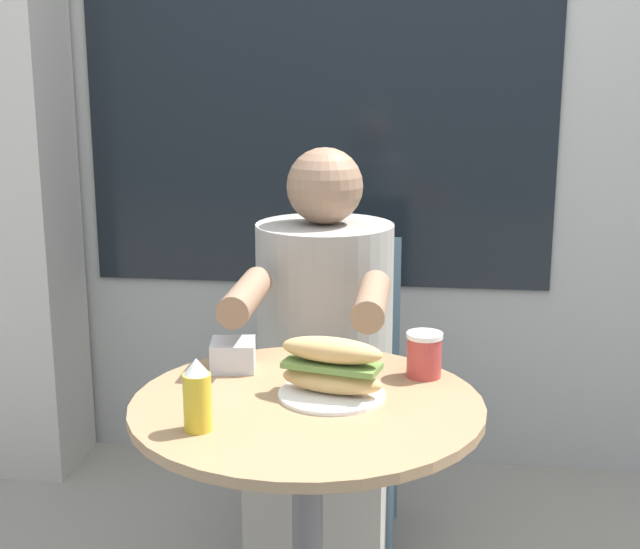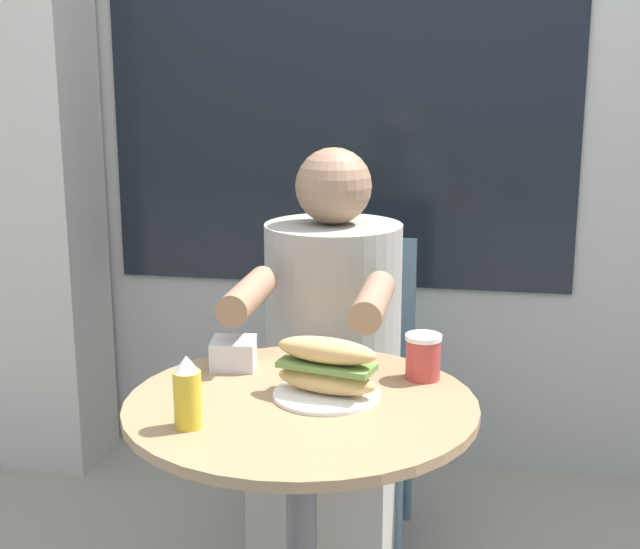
% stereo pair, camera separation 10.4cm
% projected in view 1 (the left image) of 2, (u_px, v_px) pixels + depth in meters
% --- Properties ---
extents(storefront_wall, '(8.00, 0.09, 2.80)m').
position_uv_depth(storefront_wall, '(366.00, 49.00, 2.86)').
color(storefront_wall, '#9E9E99').
rests_on(storefront_wall, ground_plane).
extents(lattice_pillar, '(0.30, 0.30, 2.40)m').
position_uv_depth(lattice_pillar, '(11.00, 114.00, 2.84)').
color(lattice_pillar, '#B2ADA3').
rests_on(lattice_pillar, ground_plane).
extents(cafe_table, '(0.67, 0.67, 0.74)m').
position_uv_depth(cafe_table, '(307.00, 499.00, 1.72)').
color(cafe_table, '#997551').
rests_on(cafe_table, ground_plane).
extents(diner_chair, '(0.38, 0.38, 0.87)m').
position_uv_depth(diner_chair, '(337.00, 361.00, 2.57)').
color(diner_chair, slate).
rests_on(diner_chair, ground_plane).
extents(seated_diner, '(0.34, 0.61, 1.16)m').
position_uv_depth(seated_diner, '(323.00, 412.00, 2.24)').
color(seated_diner, gray).
rests_on(seated_diner, ground_plane).
extents(sandwich_on_plate, '(0.21, 0.21, 0.12)m').
position_uv_depth(sandwich_on_plate, '(332.00, 371.00, 1.69)').
color(sandwich_on_plate, white).
rests_on(sandwich_on_plate, cafe_table).
extents(drink_cup, '(0.07, 0.07, 0.09)m').
position_uv_depth(drink_cup, '(424.00, 355.00, 1.80)').
color(drink_cup, '#B73D38').
rests_on(drink_cup, cafe_table).
extents(napkin_box, '(0.10, 0.10, 0.06)m').
position_uv_depth(napkin_box, '(233.00, 355.00, 1.85)').
color(napkin_box, silver).
rests_on(napkin_box, cafe_table).
extents(condiment_bottle, '(0.05, 0.05, 0.13)m').
position_uv_depth(condiment_bottle, '(197.00, 396.00, 1.53)').
color(condiment_bottle, gold).
rests_on(condiment_bottle, cafe_table).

